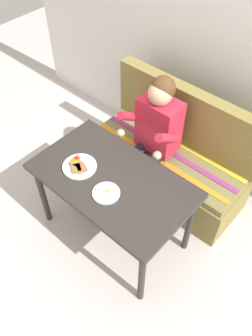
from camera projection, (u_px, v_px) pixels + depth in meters
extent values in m
plane|color=beige|center=(115.00, 232.00, 3.07)|extent=(8.00, 8.00, 0.00)
cube|color=silver|center=(221.00, 39.00, 2.73)|extent=(4.40, 0.10, 2.60)
cube|color=#2D2925|center=(112.00, 180.00, 2.54)|extent=(1.20, 0.70, 0.04)
cylinder|color=#2D2925|center=(43.00, 195.00, 2.91)|extent=(0.05, 0.05, 0.69)
cylinder|color=#2D2925|center=(142.00, 277.00, 2.43)|extent=(0.05, 0.05, 0.69)
cylinder|color=#2D2925|center=(92.00, 157.00, 3.20)|extent=(0.05, 0.05, 0.69)
cylinder|color=#2D2925|center=(189.00, 224.00, 2.72)|extent=(0.05, 0.05, 0.69)
cube|color=olive|center=(166.00, 171.00, 3.28)|extent=(1.44, 0.56, 0.40)
cube|color=olive|center=(169.00, 154.00, 3.11)|extent=(1.40, 0.52, 0.06)
cube|color=olive|center=(187.00, 116.00, 2.99)|extent=(1.44, 0.12, 0.54)
cube|color=orange|center=(159.00, 160.00, 3.01)|extent=(1.38, 0.05, 0.01)
cube|color=#93387A|center=(169.00, 151.00, 3.08)|extent=(1.38, 0.05, 0.01)
cube|color=yellow|center=(178.00, 143.00, 3.15)|extent=(1.38, 0.05, 0.01)
cube|color=red|center=(159.00, 125.00, 2.87)|extent=(0.34, 0.22, 0.48)
sphere|color=#DBAD89|center=(160.00, 93.00, 2.62)|extent=(0.19, 0.19, 0.19)
sphere|color=brown|center=(163.00, 88.00, 2.61)|extent=(0.19, 0.19, 0.19)
cylinder|color=red|center=(130.00, 116.00, 2.83)|extent=(0.07, 0.29, 0.23)
cylinder|color=red|center=(168.00, 138.00, 2.66)|extent=(0.07, 0.29, 0.23)
sphere|color=#DBAD89|center=(121.00, 133.00, 2.85)|extent=(0.07, 0.07, 0.07)
sphere|color=#DBAD89|center=(157.00, 155.00, 2.68)|extent=(0.07, 0.07, 0.07)
cylinder|color=#232333|center=(137.00, 151.00, 3.00)|extent=(0.09, 0.34, 0.09)
cylinder|color=#232333|center=(124.00, 182.00, 3.11)|extent=(0.08, 0.08, 0.52)
cube|color=black|center=(120.00, 201.00, 3.26)|extent=(0.09, 0.20, 0.05)
cylinder|color=#232333|center=(152.00, 161.00, 2.93)|extent=(0.09, 0.34, 0.09)
cylinder|color=#232333|center=(138.00, 192.00, 3.04)|extent=(0.08, 0.08, 0.52)
cube|color=black|center=(133.00, 211.00, 3.18)|extent=(0.09, 0.20, 0.05)
cylinder|color=white|center=(80.00, 167.00, 2.59)|extent=(0.26, 0.26, 0.02)
cube|color=olive|center=(75.00, 163.00, 2.59)|extent=(0.09, 0.08, 0.02)
cube|color=#9E5A3C|center=(82.00, 168.00, 2.56)|extent=(0.10, 0.09, 0.02)
cube|color=olive|center=(76.00, 168.00, 2.56)|extent=(0.10, 0.10, 0.02)
sphere|color=red|center=(77.00, 158.00, 2.62)|extent=(0.04, 0.04, 0.04)
ellipsoid|color=#CC6623|center=(80.00, 171.00, 2.54)|extent=(0.06, 0.05, 0.02)
cylinder|color=white|center=(106.00, 193.00, 2.43)|extent=(0.20, 0.20, 0.01)
ellipsoid|color=white|center=(106.00, 192.00, 2.42)|extent=(0.09, 0.08, 0.01)
sphere|color=yellow|center=(107.00, 191.00, 2.41)|extent=(0.03, 0.03, 0.03)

